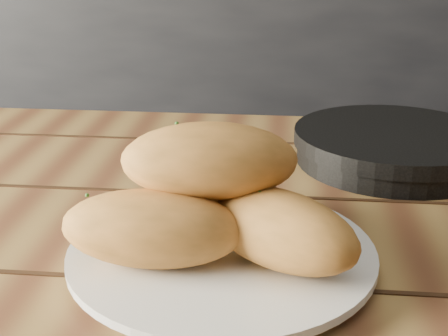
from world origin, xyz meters
TOP-DOWN VIEW (x-y plane):
  - counter at (0.00, 1.70)m, footprint 2.80×0.60m
  - table at (-0.16, 0.47)m, footprint 1.43×0.90m
  - plate at (-0.24, 0.41)m, footprint 0.29×0.29m
  - bread_rolls at (-0.25, 0.40)m, footprint 0.28×0.24m
  - skillet at (-0.04, 0.70)m, footprint 0.39×0.27m

SIDE VIEW (x-z plane):
  - counter at x=0.00m, z-range 0.00..0.90m
  - table at x=-0.16m, z-range 0.28..1.03m
  - plate at x=-0.24m, z-range 0.75..0.77m
  - skillet at x=-0.04m, z-range 0.75..0.80m
  - bread_rolls at x=-0.25m, z-range 0.75..0.88m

